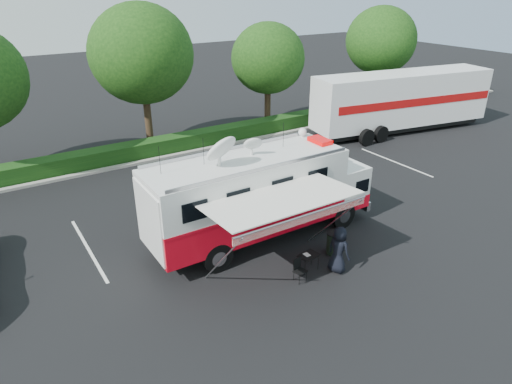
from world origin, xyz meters
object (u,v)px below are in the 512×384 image
at_px(command_truck, 261,194).
at_px(trash_bin, 334,243).
at_px(semi_trailer, 402,101).
at_px(folding_table, 309,256).

relative_size(command_truck, trash_bin, 10.67).
bearing_deg(semi_trailer, folding_table, -148.08).
xyz_separation_m(command_truck, trash_bin, (1.77, -2.59, -1.55)).
height_order(folding_table, semi_trailer, semi_trailer).
bearing_deg(folding_table, trash_bin, 13.18).
bearing_deg(trash_bin, command_truck, 124.44).
height_order(command_truck, trash_bin, command_truck).
distance_m(command_truck, semi_trailer, 18.22).
xyz_separation_m(trash_bin, semi_trailer, (14.91, 9.90, 1.70)).
distance_m(folding_table, trash_bin, 1.63).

